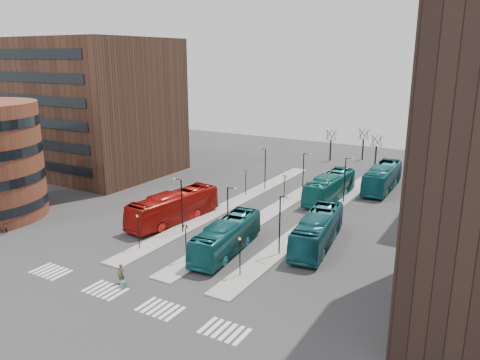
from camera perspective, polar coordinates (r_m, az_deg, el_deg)
The scene contains 20 objects.
ground at distance 39.47m, azimuth -19.38°, elevation -15.26°, with size 160.00×160.00×0.00m, color #2F2F31.
island_left at distance 62.93m, azimuth -0.81°, elevation -2.84°, with size 2.50×45.00×0.15m, color gray.
island_mid at distance 60.19m, azimuth 4.09°, elevation -3.72°, with size 2.50×45.00×0.15m, color gray.
island_right at distance 57.95m, azimuth 9.43°, elevation -4.64°, with size 2.50×45.00×0.15m, color gray.
suitcase at distance 42.31m, azimuth -14.04°, elevation -12.25°, with size 0.45×0.36×0.56m, color navy.
red_bus at distance 56.32m, azimuth -8.09°, elevation -3.30°, with size 3.04×13.01×3.62m, color #AB120D.
teal_bus_a at distance 47.45m, azimuth -1.65°, elevation -6.91°, with size 2.75×11.77×3.28m, color #12585C.
teal_bus_b at distance 65.53m, azimuth 10.89°, elevation -0.83°, with size 2.99×12.79×3.56m, color #156968.
teal_bus_c at distance 49.52m, azimuth 9.43°, elevation -6.03°, with size 2.93×12.54×3.49m, color #135662.
teal_bus_d at distance 72.32m, azimuth 16.98°, elevation 0.32°, with size 3.10×13.24×3.69m, color #166671.
traveller at distance 42.80m, azimuth -14.28°, elevation -11.02°, with size 0.65×0.43×1.79m, color brown.
commuter_a at distance 55.75m, azimuth -9.62°, elevation -4.68°, with size 0.75×0.59×1.55m, color black.
commuter_b at distance 49.11m, azimuth -1.77°, elevation -7.02°, with size 1.10×0.46×1.88m, color black.
commuter_c at distance 49.67m, azimuth -0.95°, elevation -6.90°, with size 1.06×0.61×1.65m, color black.
bicycle_mid at distance 59.40m, azimuth -26.75°, elevation -5.14°, with size 0.50×1.78×1.07m, color gray.
crosswalk_stripes at distance 40.64m, azimuth -13.33°, elevation -13.84°, with size 22.35×2.40×0.01m.
office_block at distance 82.77m, azimuth -17.59°, elevation 8.51°, with size 25.00×20.12×22.00m.
sign_poles at distance 53.77m, azimuth 0.42°, elevation -3.36°, with size 12.45×22.12×3.65m.
lamp_posts at distance 57.17m, azimuth 3.84°, elevation -1.05°, with size 14.04×20.24×6.12m.
bare_trees at distance 88.93m, azimuth 13.96°, elevation 3.76°, with size 10.97×8.14×5.90m.
Camera 1 is at (27.12, -21.21, 19.31)m, focal length 35.00 mm.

